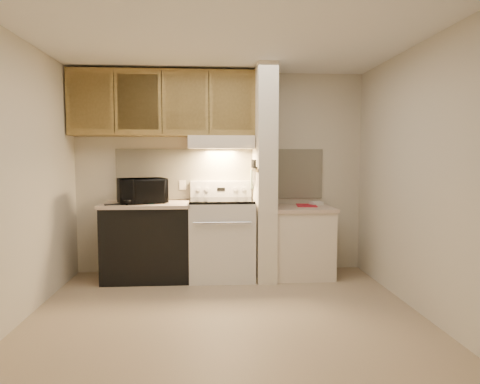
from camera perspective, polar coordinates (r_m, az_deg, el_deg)
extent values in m
plane|color=tan|center=(4.17, -1.95, -15.65)|extent=(3.60, 3.60, 0.00)
plane|color=white|center=(4.05, -2.05, 19.72)|extent=(3.60, 3.60, 0.00)
cube|color=beige|center=(5.41, -2.58, 2.57)|extent=(3.60, 2.50, 0.02)
cube|color=beige|center=(4.25, -27.04, 1.48)|extent=(0.02, 3.00, 2.50)
cube|color=beige|center=(4.37, 22.32, 1.72)|extent=(0.02, 3.00, 2.50)
cube|color=beige|center=(5.40, -2.57, 2.40)|extent=(2.60, 0.02, 0.63)
cube|color=silver|center=(5.16, -2.44, -6.37)|extent=(0.76, 0.65, 0.92)
cube|color=black|center=(4.84, -2.34, -6.63)|extent=(0.50, 0.01, 0.30)
cylinder|color=silver|center=(4.77, -2.33, -4.12)|extent=(0.65, 0.02, 0.02)
cube|color=black|center=(5.09, -2.46, -1.12)|extent=(0.74, 0.64, 0.03)
cube|color=silver|center=(5.37, -2.55, 0.41)|extent=(0.76, 0.08, 0.20)
cube|color=black|center=(5.32, -2.54, 0.38)|extent=(0.10, 0.01, 0.04)
cylinder|color=silver|center=(5.32, -5.55, 0.36)|extent=(0.05, 0.02, 0.05)
cylinder|color=silver|center=(5.32, -4.48, 0.36)|extent=(0.05, 0.02, 0.05)
cylinder|color=silver|center=(5.33, -0.60, 0.38)|extent=(0.05, 0.02, 0.05)
cylinder|color=silver|center=(5.34, 0.47, 0.39)|extent=(0.05, 0.02, 0.05)
cube|color=black|center=(5.23, -12.20, -6.61)|extent=(1.00, 0.63, 0.87)
cube|color=#C5AD99|center=(5.16, -12.29, -1.65)|extent=(1.04, 0.67, 0.04)
cube|color=black|center=(5.02, -16.53, -1.60)|extent=(0.21, 0.13, 0.01)
cylinder|color=#216F6B|center=(5.04, -11.90, -0.92)|extent=(0.11, 0.11, 0.11)
cube|color=silver|center=(5.41, -7.66, 0.94)|extent=(0.08, 0.01, 0.12)
imported|color=black|center=(5.13, -12.90, 0.17)|extent=(0.62, 0.53, 0.29)
cube|color=silver|center=(5.10, 3.26, 2.44)|extent=(0.22, 0.70, 2.50)
cube|color=olive|center=(5.09, 1.97, 3.00)|extent=(0.01, 0.70, 0.04)
cube|color=black|center=(5.04, 1.96, 3.21)|extent=(0.02, 0.42, 0.04)
cube|color=silver|center=(4.88, 2.02, 1.99)|extent=(0.01, 0.03, 0.16)
cylinder|color=black|center=(4.87, 2.03, 3.75)|extent=(0.02, 0.02, 0.10)
cube|color=silver|center=(4.96, 1.92, 1.92)|extent=(0.01, 0.04, 0.18)
cylinder|color=black|center=(4.95, 1.93, 3.76)|extent=(0.02, 0.02, 0.10)
cube|color=silver|center=(5.05, 1.81, 1.85)|extent=(0.01, 0.04, 0.20)
cylinder|color=black|center=(5.04, 1.83, 3.78)|extent=(0.02, 0.02, 0.10)
cube|color=silver|center=(5.13, 1.72, 2.12)|extent=(0.01, 0.04, 0.16)
cylinder|color=black|center=(5.12, 1.73, 3.79)|extent=(0.02, 0.02, 0.10)
cube|color=silver|center=(5.19, 1.65, 2.04)|extent=(0.01, 0.04, 0.18)
cylinder|color=black|center=(5.20, 1.64, 3.81)|extent=(0.02, 0.02, 0.10)
cube|color=gray|center=(5.26, 1.60, 1.73)|extent=(0.03, 0.10, 0.23)
cube|color=silver|center=(5.28, 8.21, -6.77)|extent=(0.70, 0.60, 0.81)
cube|color=#C5AD99|center=(5.22, 8.26, -2.18)|extent=(0.74, 0.64, 0.04)
cube|color=red|center=(5.33, 8.85, -1.77)|extent=(0.28, 0.35, 0.01)
cube|color=white|center=(5.44, 10.13, -1.50)|extent=(0.18, 0.16, 0.04)
cube|color=silver|center=(5.19, -2.53, 6.62)|extent=(0.78, 0.44, 0.15)
cube|color=silver|center=(4.98, -2.46, 6.18)|extent=(0.78, 0.04, 0.06)
cube|color=olive|center=(5.30, -10.19, 11.50)|extent=(2.18, 0.33, 0.77)
cube|color=olive|center=(5.29, -19.39, 11.32)|extent=(0.46, 0.01, 0.63)
cube|color=black|center=(5.23, -16.45, 11.48)|extent=(0.01, 0.01, 0.73)
cube|color=olive|center=(5.18, -13.44, 11.61)|extent=(0.46, 0.01, 0.63)
cube|color=black|center=(5.14, -10.38, 11.71)|extent=(0.01, 0.01, 0.73)
cube|color=olive|center=(5.12, -7.29, 11.78)|extent=(0.46, 0.01, 0.63)
cube|color=black|center=(5.11, -4.17, 11.81)|extent=(0.01, 0.01, 0.73)
cube|color=olive|center=(5.12, -1.05, 11.81)|extent=(0.46, 0.01, 0.63)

